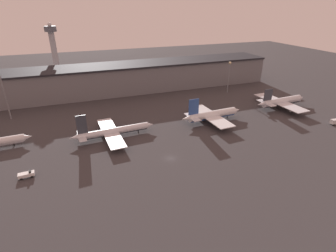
# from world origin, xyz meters

# --- Properties ---
(ground) EXTENTS (600.00, 600.00, 0.00)m
(ground) POSITION_xyz_m (0.00, 0.00, 0.00)
(ground) COLOR #383538
(terminal_building) EXTENTS (227.92, 28.47, 20.03)m
(terminal_building) POSITION_xyz_m (0.00, 99.83, 10.06)
(terminal_building) COLOR slate
(terminal_building) RESTS_ON ground
(airplane_1) EXTENTS (41.36, 35.13, 13.77)m
(airplane_1) POSITION_xyz_m (-19.34, 28.03, 3.03)
(airplane_1) COLOR silver
(airplane_1) RESTS_ON ground
(airplane_2) EXTENTS (37.29, 34.52, 14.52)m
(airplane_2) POSITION_xyz_m (35.23, 28.34, 3.77)
(airplane_2) COLOR white
(airplane_2) RESTS_ON ground
(airplane_3) EXTENTS (37.71, 37.29, 13.31)m
(airplane_3) POSITION_xyz_m (86.54, 32.25, 3.88)
(airplane_3) COLOR silver
(airplane_3) RESTS_ON ground
(service_vehicle_0) EXTENTS (7.41, 2.88, 3.15)m
(service_vehicle_0) POSITION_xyz_m (96.28, 0.89, 1.78)
(service_vehicle_0) COLOR #9EA3A8
(service_vehicle_0) RESTS_ON ground
(service_vehicle_1) EXTENTS (5.84, 2.76, 2.76)m
(service_vehicle_1) POSITION_xyz_m (-55.48, 6.22, 1.30)
(service_vehicle_1) COLOR white
(service_vehicle_1) RESTS_ON ground
(lamp_post_0) EXTENTS (1.80, 1.80, 29.39)m
(lamp_post_0) POSITION_xyz_m (-70.11, 71.01, 18.30)
(lamp_post_0) COLOR slate
(lamp_post_0) RESTS_ON ground
(lamp_post_1) EXTENTS (1.80, 1.80, 22.50)m
(lamp_post_1) POSITION_xyz_m (72.01, 71.01, 14.51)
(lamp_post_1) COLOR slate
(lamp_post_1) RESTS_ON ground
(control_tower) EXTENTS (9.00, 9.00, 46.65)m
(control_tower) POSITION_xyz_m (-44.66, 144.90, 26.95)
(control_tower) COLOR #99999E
(control_tower) RESTS_ON ground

